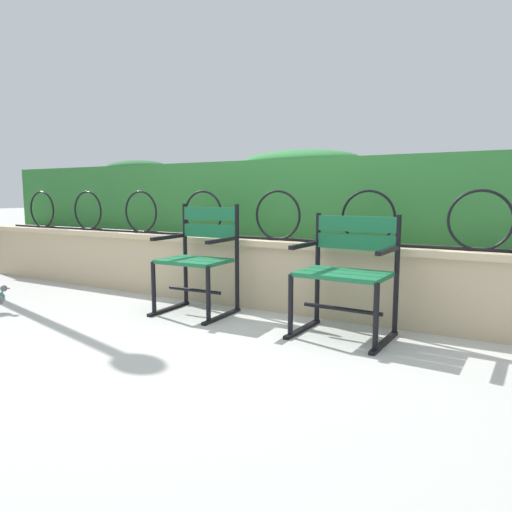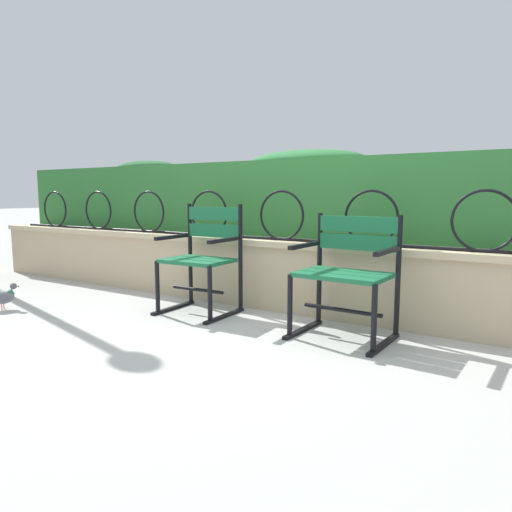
% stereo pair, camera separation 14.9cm
% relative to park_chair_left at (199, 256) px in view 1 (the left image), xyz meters
% --- Properties ---
extents(ground_plane, '(60.00, 60.00, 0.00)m').
position_rel_park_chair_left_xyz_m(ground_plane, '(0.70, -0.42, -0.47)').
color(ground_plane, '#ADADA8').
extents(stone_wall, '(8.05, 0.41, 0.59)m').
position_rel_park_chair_left_xyz_m(stone_wall, '(0.70, 0.47, -0.17)').
color(stone_wall, tan).
rests_on(stone_wall, ground).
extents(iron_arch_fence, '(7.49, 0.02, 0.42)m').
position_rel_park_chair_left_xyz_m(iron_arch_fence, '(0.54, 0.40, 0.31)').
color(iron_arch_fence, black).
rests_on(iron_arch_fence, stone_wall).
extents(hedge_row, '(7.89, 0.61, 0.79)m').
position_rel_park_chair_left_xyz_m(hedge_row, '(0.70, 0.95, 0.50)').
color(hedge_row, '#2D7033').
rests_on(hedge_row, stone_wall).
extents(park_chair_left, '(0.58, 0.54, 0.90)m').
position_rel_park_chair_left_xyz_m(park_chair_left, '(0.00, 0.00, 0.00)').
color(park_chair_left, '#19663D').
rests_on(park_chair_left, ground).
extents(park_chair_right, '(0.65, 0.54, 0.84)m').
position_rel_park_chair_left_xyz_m(park_chair_right, '(1.27, -0.01, -0.01)').
color(park_chair_right, '#19663D').
rests_on(park_chair_right, ground).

